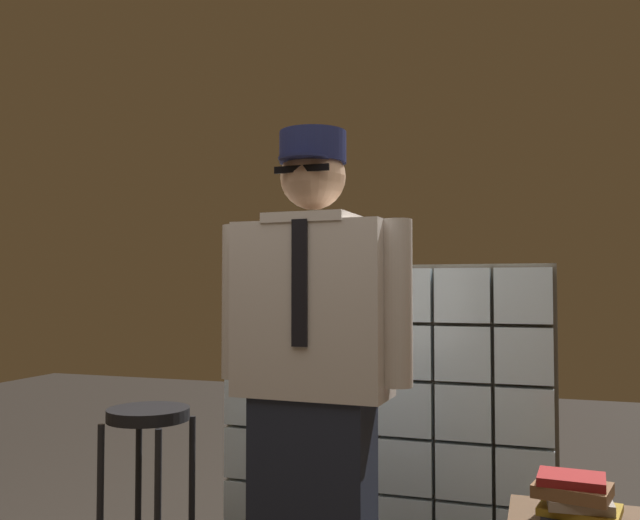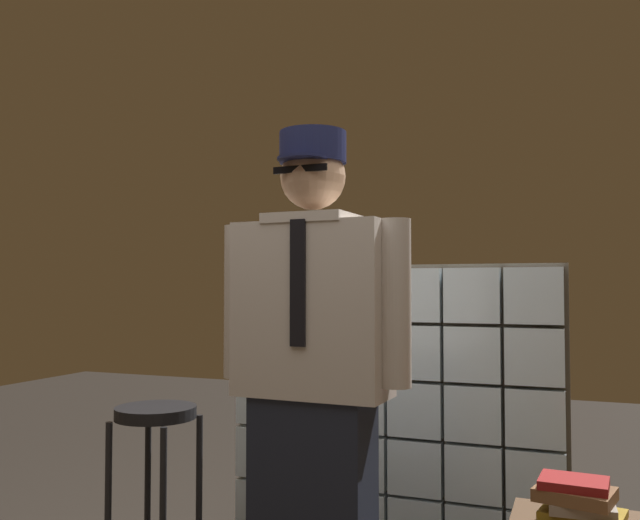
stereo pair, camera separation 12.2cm
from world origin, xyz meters
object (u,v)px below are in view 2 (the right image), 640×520
at_px(book_stack, 577,503).
at_px(bar_stool, 155,453).
at_px(coffee_mug, 573,511).
at_px(standing_person, 313,375).

bearing_deg(book_stack, bar_stool, 179.08).
bearing_deg(book_stack, coffee_mug, 136.89).
relative_size(standing_person, coffee_mug, 14.46).
bearing_deg(coffee_mug, book_stack, -43.11).
relative_size(standing_person, book_stack, 6.13).
height_order(bar_stool, coffee_mug, bar_stool).
distance_m(standing_person, coffee_mug, 0.97).
distance_m(book_stack, coffee_mug, 0.04).
relative_size(book_stack, coffee_mug, 2.36).
bearing_deg(coffee_mug, standing_person, -169.88).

